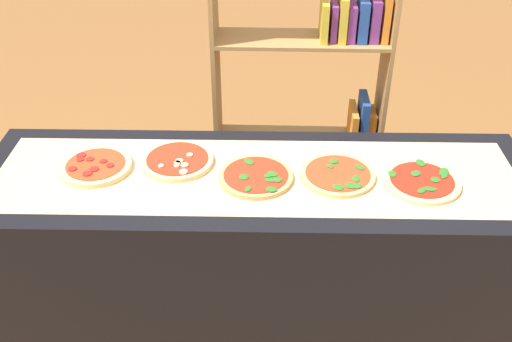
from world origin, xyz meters
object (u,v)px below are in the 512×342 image
pizza_spinach_3 (338,175)px  pizza_spinach_4 (422,181)px  pizza_spinach_2 (256,177)px  pizza_pepperoni_0 (96,166)px  bookshelf (318,105)px  pizza_mushroom_1 (178,161)px

pizza_spinach_3 → pizza_spinach_4: (0.30, -0.03, -0.00)m
pizza_spinach_3 → pizza_spinach_4: 0.30m
pizza_spinach_2 → pizza_spinach_3: 0.30m
pizza_spinach_4 → pizza_pepperoni_0: bearing=176.8°
pizza_spinach_2 → bookshelf: 0.97m
pizza_spinach_2 → pizza_spinach_4: (0.60, -0.01, -0.00)m
pizza_mushroom_1 → bookshelf: bearing=53.5°
pizza_mushroom_1 → pizza_spinach_4: pizza_mushroom_1 is taller
pizza_spinach_2 → bookshelf: bearing=71.8°
pizza_spinach_3 → bookshelf: bearing=90.0°
pizza_spinach_3 → pizza_spinach_4: bearing=-6.3°
pizza_mushroom_1 → pizza_spinach_4: size_ratio=0.98×
pizza_pepperoni_0 → pizza_mushroom_1: same height
pizza_pepperoni_0 → bookshelf: bookshelf is taller
pizza_mushroom_1 → pizza_spinach_2: pizza_mushroom_1 is taller
bookshelf → pizza_spinach_2: bearing=-108.2°
pizza_mushroom_1 → bookshelf: 1.02m
pizza_pepperoni_0 → pizza_spinach_3: 0.89m
pizza_spinach_4 → bookshelf: (-0.30, 0.92, -0.18)m
pizza_pepperoni_0 → pizza_mushroom_1: size_ratio=0.97×
pizza_spinach_2 → bookshelf: bookshelf is taller
pizza_mushroom_1 → bookshelf: bookshelf is taller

